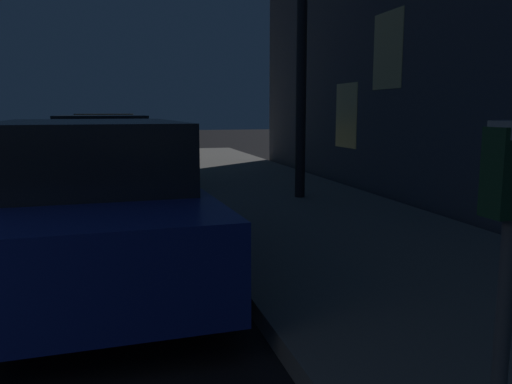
% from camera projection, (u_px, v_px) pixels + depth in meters
% --- Properties ---
extents(parking_meter, '(0.19, 0.19, 1.34)m').
position_uv_depth(parking_meter, '(512.00, 218.00, 1.74)').
color(parking_meter, '#59595B').
rests_on(parking_meter, sidewalk).
extents(car_blue, '(2.10, 4.62, 1.43)m').
position_uv_depth(car_blue, '(92.00, 198.00, 4.82)').
color(car_blue, navy).
rests_on(car_blue, ground).
extents(car_green, '(2.14, 4.52, 1.43)m').
position_uv_depth(car_green, '(103.00, 152.00, 10.30)').
color(car_green, '#19592D').
rests_on(car_green, ground).
extents(car_yellow_cab, '(2.27, 4.11, 1.43)m').
position_uv_depth(car_yellow_cab, '(107.00, 137.00, 16.05)').
color(car_yellow_cab, gold).
rests_on(car_yellow_cab, ground).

